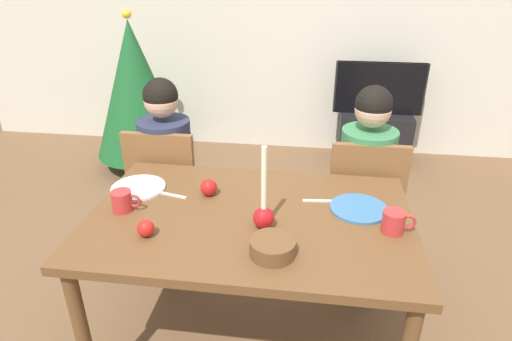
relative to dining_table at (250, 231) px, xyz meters
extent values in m
plane|color=brown|center=(0.00, 0.00, -0.67)|extent=(7.68, 7.68, 0.00)
cube|color=beige|center=(0.00, 2.60, 0.63)|extent=(6.40, 0.10, 2.60)
cube|color=brown|center=(0.00, 0.00, 0.06)|extent=(1.40, 0.90, 0.04)
cylinder|color=brown|center=(-0.64, -0.39, -0.31)|extent=(0.06, 0.06, 0.71)
cylinder|color=brown|center=(-0.64, 0.39, -0.31)|extent=(0.06, 0.06, 0.71)
cylinder|color=brown|center=(0.64, 0.39, -0.31)|extent=(0.06, 0.06, 0.71)
cube|color=brown|center=(-0.59, 0.69, -0.24)|extent=(0.40, 0.40, 0.04)
cube|color=brown|center=(-0.59, 0.51, 0.01)|extent=(0.40, 0.04, 0.45)
cylinder|color=brown|center=(-0.42, 0.86, -0.46)|extent=(0.04, 0.04, 0.41)
cylinder|color=brown|center=(-0.76, 0.86, -0.46)|extent=(0.04, 0.04, 0.41)
cylinder|color=brown|center=(-0.42, 0.52, -0.46)|extent=(0.04, 0.04, 0.41)
cylinder|color=brown|center=(-0.76, 0.52, -0.46)|extent=(0.04, 0.04, 0.41)
cube|color=brown|center=(0.55, 0.69, -0.24)|extent=(0.40, 0.40, 0.04)
cube|color=brown|center=(0.55, 0.51, 0.01)|extent=(0.40, 0.04, 0.45)
cylinder|color=brown|center=(0.72, 0.86, -0.46)|extent=(0.04, 0.04, 0.41)
cylinder|color=brown|center=(0.38, 0.86, -0.46)|extent=(0.04, 0.04, 0.41)
cylinder|color=brown|center=(0.72, 0.52, -0.46)|extent=(0.04, 0.04, 0.41)
cylinder|color=brown|center=(0.38, 0.52, -0.46)|extent=(0.04, 0.04, 0.41)
cube|color=#33384C|center=(-0.59, 0.64, -0.44)|extent=(0.28, 0.28, 0.45)
cylinder|color=#282D47|center=(-0.59, 0.64, 0.02)|extent=(0.30, 0.30, 0.48)
sphere|color=tan|center=(-0.59, 0.64, 0.38)|extent=(0.19, 0.19, 0.19)
sphere|color=black|center=(-0.59, 0.64, 0.41)|extent=(0.19, 0.19, 0.19)
cube|color=#33384C|center=(0.55, 0.64, -0.44)|extent=(0.28, 0.28, 0.45)
cylinder|color=#387A4C|center=(0.55, 0.64, 0.02)|extent=(0.30, 0.30, 0.48)
sphere|color=tan|center=(0.55, 0.64, 0.38)|extent=(0.19, 0.19, 0.19)
sphere|color=black|center=(0.55, 0.64, 0.41)|extent=(0.19, 0.19, 0.19)
cube|color=black|center=(0.82, 2.30, -0.43)|extent=(0.64, 0.40, 0.48)
cube|color=black|center=(0.82, 2.30, 0.04)|extent=(0.79, 0.04, 0.46)
cube|color=black|center=(0.82, 2.30, 0.04)|extent=(0.76, 0.05, 0.46)
cylinder|color=brown|center=(-1.29, 1.92, -0.60)|extent=(0.08, 0.08, 0.14)
cone|color=#195628|center=(-1.29, 1.92, 0.06)|extent=(0.80, 0.80, 1.17)
sphere|color=yellow|center=(-1.29, 1.92, 0.68)|extent=(0.08, 0.08, 0.08)
sphere|color=red|center=(0.07, -0.08, 0.13)|extent=(0.09, 0.09, 0.09)
cylinder|color=#EFE5C6|center=(0.07, -0.08, 0.31)|extent=(0.02, 0.02, 0.27)
cylinder|color=silver|center=(-0.57, 0.17, 0.09)|extent=(0.26, 0.26, 0.01)
cylinder|color=teal|center=(0.47, 0.11, 0.09)|extent=(0.25, 0.25, 0.01)
cylinder|color=#B72D2D|center=(-0.56, -0.03, 0.13)|extent=(0.09, 0.09, 0.09)
torus|color=#B72D2D|center=(-0.51, -0.03, 0.13)|extent=(0.06, 0.01, 0.06)
cylinder|color=#B72D2D|center=(0.59, -0.04, 0.13)|extent=(0.09, 0.09, 0.09)
torus|color=#B72D2D|center=(0.65, -0.04, 0.13)|extent=(0.06, 0.01, 0.06)
cube|color=silver|center=(-0.40, 0.12, 0.09)|extent=(0.18, 0.06, 0.01)
cube|color=silver|center=(0.31, 0.16, 0.09)|extent=(0.18, 0.03, 0.01)
cylinder|color=brown|center=(0.13, -0.26, 0.11)|extent=(0.17, 0.17, 0.06)
sphere|color=red|center=(-0.39, -0.21, 0.12)|extent=(0.07, 0.07, 0.07)
sphere|color=#B51916|center=(-0.22, 0.15, 0.12)|extent=(0.08, 0.08, 0.08)
camera|label=1|loc=(0.24, -1.58, 1.09)|focal=30.40mm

